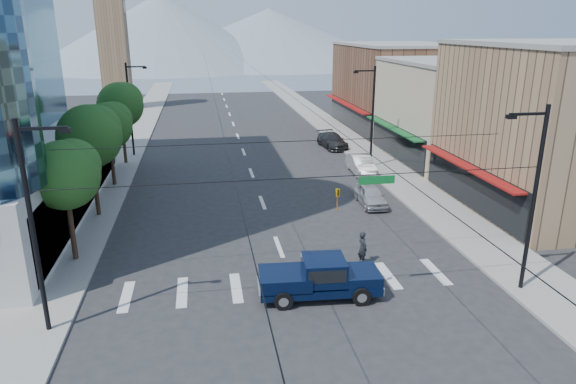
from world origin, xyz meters
name	(u,v)px	position (x,y,z in m)	size (l,w,h in m)	color
ground	(298,298)	(0.00, 0.00, 0.00)	(160.00, 160.00, 0.00)	#28282B
sidewalk_left	(133,136)	(-12.00, 40.00, 0.07)	(4.00, 120.00, 0.15)	gray
sidewalk_right	(333,129)	(12.00, 40.00, 0.07)	(4.00, 120.00, 0.15)	gray
shop_near	(559,129)	(20.00, 10.00, 5.50)	(12.00, 14.00, 11.00)	#8C6B4C
shop_mid	(459,112)	(20.00, 24.00, 4.50)	(12.00, 14.00, 9.00)	tan
shop_far	(397,88)	(20.00, 40.00, 5.00)	(12.00, 18.00, 10.00)	brown
clock_tower	(113,37)	(-16.50, 62.00, 10.64)	(4.80, 4.80, 20.40)	#8C6B4C
mountain_left	(161,31)	(-15.00, 150.00, 11.00)	(80.00, 80.00, 22.00)	gray
mountain_right	(269,36)	(20.00, 160.00, 9.00)	(90.00, 90.00, 18.00)	gray
tree_near	(67,172)	(-11.07, 6.10, 4.99)	(3.65, 3.64, 6.71)	black
tree_midnear	(92,134)	(-11.07, 13.10, 5.59)	(4.09, 4.09, 7.52)	black
tree_midfar	(110,124)	(-11.07, 20.10, 4.99)	(3.65, 3.64, 6.71)	black
tree_far	(122,104)	(-11.07, 27.10, 5.59)	(4.09, 4.09, 7.52)	black
signal_rig	(307,213)	(0.19, -1.00, 4.64)	(21.80, 0.20, 9.00)	black
lamp_pole_nw	(131,106)	(-10.67, 30.00, 4.94)	(2.00, 0.25, 9.00)	black
lamp_pole_ne	(371,113)	(10.67, 22.00, 4.94)	(2.00, 0.25, 9.00)	black
pickup_truck	(319,277)	(1.00, 0.02, 1.02)	(5.88, 2.53, 1.95)	black
pedestrian	(363,248)	(4.08, 3.07, 0.93)	(0.68, 0.44, 1.86)	black
parked_car_near	(371,195)	(7.60, 12.25, 0.71)	(1.67, 4.16, 1.42)	silver
parked_car_mid	(361,165)	(9.40, 20.33, 0.79)	(1.67, 4.78, 1.58)	#B8B8B8
parked_car_far	(332,141)	(9.40, 30.45, 0.76)	(2.12, 5.22, 1.51)	#28292B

